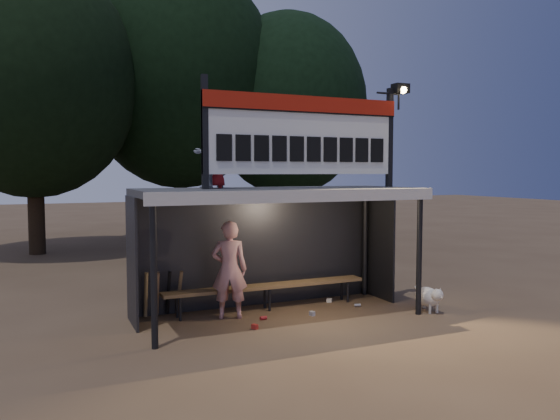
% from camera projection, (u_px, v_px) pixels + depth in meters
% --- Properties ---
extents(ground, '(80.00, 80.00, 0.00)m').
position_uv_depth(ground, '(279.00, 316.00, 9.86)').
color(ground, brown).
rests_on(ground, ground).
extents(player, '(0.74, 0.61, 1.75)m').
position_uv_depth(player, '(229.00, 270.00, 9.70)').
color(player, silver).
rests_on(player, ground).
extents(child_a, '(0.71, 0.64, 1.19)m').
position_uv_depth(child_a, '(208.00, 154.00, 9.54)').
color(child_a, gray).
rests_on(child_a, dugout_shelter).
extents(child_b, '(0.50, 0.41, 0.89)m').
position_uv_depth(child_b, '(215.00, 163.00, 9.61)').
color(child_b, '#AE1A1E').
rests_on(child_b, dugout_shelter).
extents(dugout_shelter, '(5.10, 2.08, 2.32)m').
position_uv_depth(dugout_shelter, '(273.00, 214.00, 9.95)').
color(dugout_shelter, '#38383A').
rests_on(dugout_shelter, ground).
extents(scoreboard_assembly, '(4.10, 0.27, 1.99)m').
position_uv_depth(scoreboard_assembly, '(307.00, 132.00, 9.84)').
color(scoreboard_assembly, black).
rests_on(scoreboard_assembly, dugout_shelter).
extents(bench, '(4.00, 0.35, 0.48)m').
position_uv_depth(bench, '(267.00, 287.00, 10.33)').
color(bench, olive).
rests_on(bench, ground).
extents(tree_left, '(6.46, 6.46, 9.27)m').
position_uv_depth(tree_left, '(32.00, 79.00, 16.98)').
color(tree_left, black).
rests_on(tree_left, ground).
extents(tree_mid, '(7.22, 7.22, 10.36)m').
position_uv_depth(tree_mid, '(179.00, 76.00, 20.32)').
color(tree_mid, '#2E2114').
rests_on(tree_mid, ground).
extents(tree_right, '(6.08, 6.08, 8.72)m').
position_uv_depth(tree_right, '(288.00, 105.00, 21.09)').
color(tree_right, black).
rests_on(tree_right, ground).
extents(dog, '(0.36, 0.81, 0.49)m').
position_uv_depth(dog, '(429.00, 297.00, 10.19)').
color(dog, silver).
rests_on(dog, ground).
extents(bats, '(0.68, 0.35, 0.84)m').
position_uv_depth(bats, '(163.00, 293.00, 9.80)').
color(bats, '#A4814C').
rests_on(bats, ground).
extents(litter, '(2.48, 1.26, 0.08)m').
position_uv_depth(litter, '(305.00, 312.00, 10.01)').
color(litter, red).
rests_on(litter, ground).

